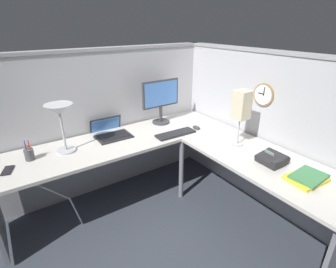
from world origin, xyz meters
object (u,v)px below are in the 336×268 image
object	(u,v)px
wall_clock	(264,95)
computer_mouse	(196,127)
book_stack	(307,178)
laptop	(110,132)
desk_lamp_paper	(241,106)
pen_cup	(29,154)
monitor	(161,98)
office_phone	(272,160)
cell_phone	(8,170)
desk_lamp_dome	(60,113)
keyboard	(176,134)

from	to	relation	value
wall_clock	computer_mouse	bearing A→B (deg)	126.68
computer_mouse	book_stack	bearing A→B (deg)	-88.34
laptop	wall_clock	distance (m)	1.58
desk_lamp_paper	pen_cup	bearing A→B (deg)	154.76
monitor	office_phone	size ratio (longest dim) A/B	2.32
office_phone	laptop	bearing A→B (deg)	123.29
computer_mouse	cell_phone	distance (m)	1.81
office_phone	desk_lamp_paper	distance (m)	0.54
desk_lamp_dome	wall_clock	bearing A→B (deg)	-24.42
office_phone	computer_mouse	bearing A→B (deg)	92.06
office_phone	wall_clock	xyz separation A→B (m)	(0.35, 0.42, 0.41)
office_phone	book_stack	distance (m)	0.30
desk_lamp_paper	cell_phone	bearing A→B (deg)	159.51
pen_cup	wall_clock	distance (m)	2.19
keyboard	computer_mouse	distance (m)	0.28
laptop	keyboard	world-z (taller)	laptop
monitor	desk_lamp_paper	bearing A→B (deg)	-72.39
monitor	desk_lamp_paper	xyz separation A→B (m)	(0.29, -0.90, 0.09)
laptop	wall_clock	world-z (taller)	wall_clock
monitor	pen_cup	distance (m)	1.43
desk_lamp_dome	book_stack	world-z (taller)	desk_lamp_dome
pen_cup	wall_clock	bearing A→B (deg)	-21.40
office_phone	wall_clock	world-z (taller)	wall_clock
computer_mouse	monitor	bearing A→B (deg)	120.26
laptop	book_stack	size ratio (longest dim) A/B	1.29
laptop	pen_cup	distance (m)	0.79
pen_cup	keyboard	bearing A→B (deg)	-11.40
desk_lamp_dome	desk_lamp_paper	bearing A→B (deg)	-29.45
monitor	desk_lamp_paper	size ratio (longest dim) A/B	0.94
pen_cup	computer_mouse	bearing A→B (deg)	-9.45
monitor	cell_phone	world-z (taller)	monitor
laptop	office_phone	world-z (taller)	laptop
monitor	pen_cup	size ratio (longest dim) A/B	2.78
desk_lamp_dome	cell_phone	bearing A→B (deg)	-169.42
desk_lamp_paper	wall_clock	world-z (taller)	wall_clock
book_stack	wall_clock	bearing A→B (deg)	64.01
keyboard	monitor	bearing A→B (deg)	82.43
pen_cup	cell_phone	world-z (taller)	pen_cup
desk_lamp_paper	computer_mouse	bearing A→B (deg)	97.20
cell_phone	desk_lamp_dome	bearing A→B (deg)	29.60
monitor	cell_phone	size ratio (longest dim) A/B	3.47
wall_clock	book_stack	bearing A→B (deg)	-115.99
desk_lamp_dome	keyboard	bearing A→B (deg)	-14.01
keyboard	wall_clock	world-z (taller)	wall_clock
monitor	laptop	xyz separation A→B (m)	(-0.62, 0.02, -0.27)
book_stack	keyboard	bearing A→B (deg)	104.48
cell_phone	wall_clock	xyz separation A→B (m)	(2.18, -0.69, 0.44)
desk_lamp_dome	computer_mouse	bearing A→B (deg)	-11.10
desk_lamp_paper	book_stack	bearing A→B (deg)	-92.49
cell_phone	computer_mouse	bearing A→B (deg)	13.57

